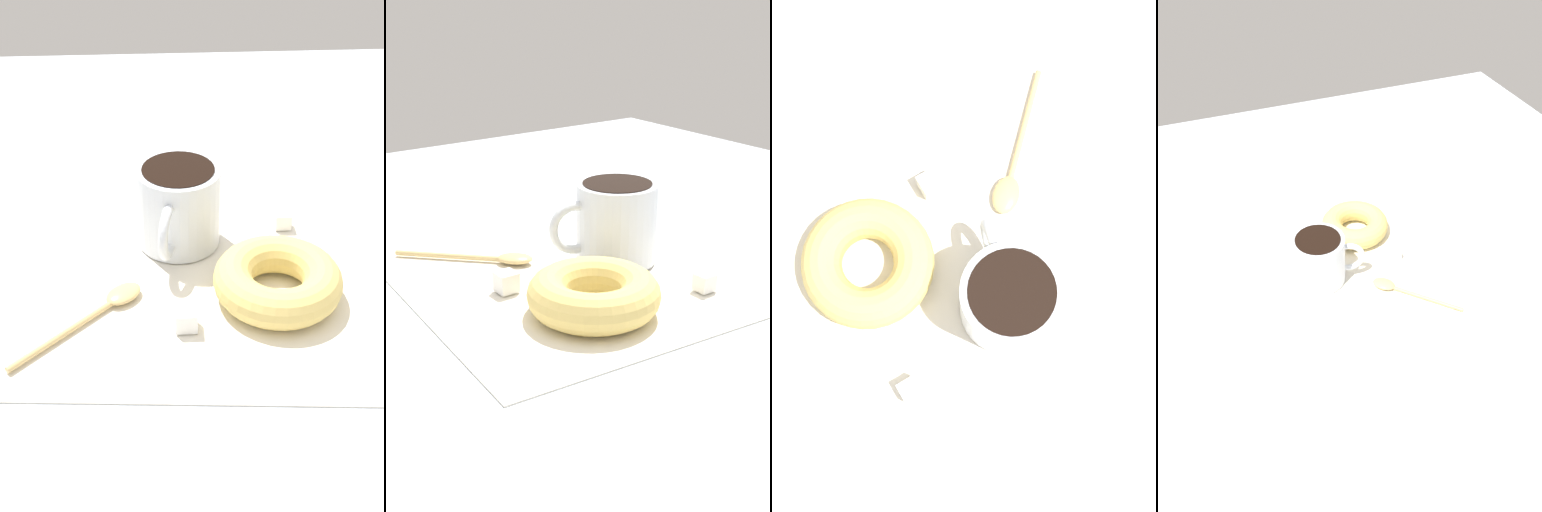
% 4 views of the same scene
% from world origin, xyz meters
% --- Properties ---
extents(ground_plane, '(1.20, 1.20, 0.02)m').
position_xyz_m(ground_plane, '(0.00, 0.00, -0.01)').
color(ground_plane, '#B2BCC6').
extents(napkin, '(0.34, 0.34, 0.00)m').
position_xyz_m(napkin, '(-0.00, 0.03, 0.00)').
color(napkin, white).
rests_on(napkin, ground_plane).
extents(coffee_cup, '(0.08, 0.11, 0.08)m').
position_xyz_m(coffee_cup, '(-0.01, 0.08, 0.04)').
color(coffee_cup, silver).
rests_on(coffee_cup, napkin).
extents(donut, '(0.12, 0.12, 0.04)m').
position_xyz_m(donut, '(0.07, -0.01, 0.02)').
color(donut, '#E5C66B').
rests_on(donut, napkin).
extents(spoon, '(0.11, 0.11, 0.01)m').
position_xyz_m(spoon, '(-0.08, -0.02, 0.01)').
color(spoon, '#D8B772').
rests_on(spoon, napkin).
extents(sugar_cube, '(0.02, 0.02, 0.02)m').
position_xyz_m(sugar_cube, '(-0.01, -0.05, 0.01)').
color(sugar_cube, white).
rests_on(sugar_cube, napkin).
extents(sugar_cube_extra, '(0.02, 0.02, 0.02)m').
position_xyz_m(sugar_cube_extra, '(0.10, 0.10, 0.01)').
color(sugar_cube_extra, white).
rests_on(sugar_cube_extra, napkin).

